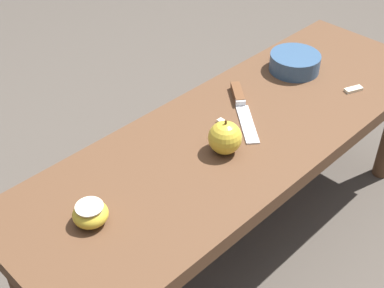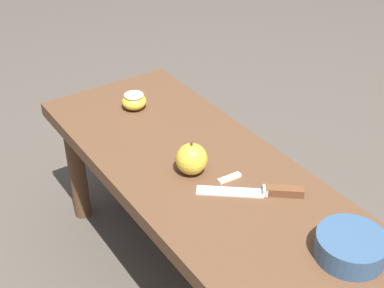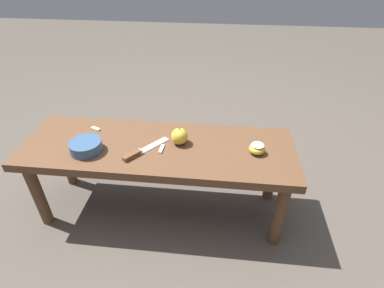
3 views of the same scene
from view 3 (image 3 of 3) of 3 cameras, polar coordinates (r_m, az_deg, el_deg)
ground_plane at (r=1.67m, az=-5.61°, el=-12.00°), size 8.00×8.00×0.00m
wooden_bench at (r=1.42m, az=-6.43°, el=-2.13°), size 1.26×0.42×0.42m
knife at (r=1.35m, az=-9.98°, el=-1.53°), size 0.17×0.21×0.02m
apple_whole at (r=1.37m, az=-2.39°, el=1.48°), size 0.08×0.08×0.09m
apple_cut at (r=1.35m, az=12.29°, el=-0.88°), size 0.07×0.07×0.04m
apple_slice_near_knife at (r=1.36m, az=-5.83°, el=-0.94°), size 0.02×0.06×0.01m
apple_slice_center at (r=1.57m, az=-17.90°, el=2.78°), size 0.05×0.04×0.01m
bowl at (r=1.41m, az=-19.57°, el=-0.44°), size 0.14×0.14×0.05m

